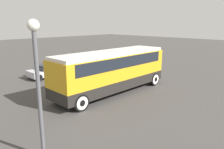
{
  "coord_description": "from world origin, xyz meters",
  "views": [
    {
      "loc": [
        -11.47,
        -11.27,
        5.31
      ],
      "look_at": [
        0.0,
        0.0,
        1.44
      ],
      "focal_mm": 35.0,
      "sensor_mm": 36.0,
      "label": 1
    }
  ],
  "objects_px": {
    "parked_car_mid": "(99,68)",
    "lamp_post": "(37,70)",
    "tour_bus": "(113,68)",
    "parked_car_near": "(51,70)"
  },
  "relations": [
    {
      "from": "parked_car_near",
      "to": "tour_bus",
      "type": "bearing_deg",
      "value": -85.1
    },
    {
      "from": "tour_bus",
      "to": "parked_car_mid",
      "type": "distance_m",
      "value": 6.4
    },
    {
      "from": "lamp_post",
      "to": "tour_bus",
      "type": "bearing_deg",
      "value": 25.73
    },
    {
      "from": "tour_bus",
      "to": "lamp_post",
      "type": "height_order",
      "value": "lamp_post"
    },
    {
      "from": "lamp_post",
      "to": "parked_car_mid",
      "type": "bearing_deg",
      "value": 38.89
    },
    {
      "from": "parked_car_mid",
      "to": "lamp_post",
      "type": "height_order",
      "value": "lamp_post"
    },
    {
      "from": "tour_bus",
      "to": "parked_car_near",
      "type": "bearing_deg",
      "value": 94.9
    },
    {
      "from": "tour_bus",
      "to": "lamp_post",
      "type": "relative_size",
      "value": 1.81
    },
    {
      "from": "lamp_post",
      "to": "parked_car_near",
      "type": "bearing_deg",
      "value": 58.44
    },
    {
      "from": "tour_bus",
      "to": "parked_car_mid",
      "type": "xyz_separation_m",
      "value": [
        3.38,
        5.29,
        -1.26
      ]
    }
  ]
}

